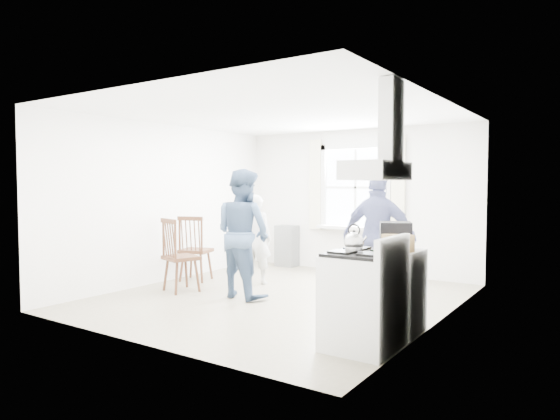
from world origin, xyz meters
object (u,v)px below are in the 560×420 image
(windsor_chair_b, at_px, (174,247))
(stereo_stack, at_px, (396,236))
(person_left, at_px, (256,239))
(person_right, at_px, (379,237))
(windsor_chair_a, at_px, (193,241))
(gas_stove, at_px, (364,299))
(person_mid, at_px, (243,233))
(low_cabinet, at_px, (397,291))

(windsor_chair_b, bearing_deg, stereo_stack, -0.02)
(person_left, relative_size, person_right, 0.82)
(windsor_chair_a, height_order, person_left, person_left)
(gas_stove, distance_m, windsor_chair_a, 4.03)
(person_left, bearing_deg, person_right, 161.20)
(person_mid, bearing_deg, windsor_chair_a, -7.82)
(stereo_stack, height_order, windsor_chair_b, stereo_stack)
(low_cabinet, height_order, person_mid, person_mid)
(low_cabinet, relative_size, person_left, 0.62)
(stereo_stack, bearing_deg, windsor_chair_a, 168.80)
(stereo_stack, bearing_deg, person_right, 120.06)
(person_left, bearing_deg, low_cabinet, 136.62)
(gas_stove, distance_m, stereo_stack, 0.94)
(gas_stove, height_order, windsor_chair_b, gas_stove)
(stereo_stack, relative_size, person_mid, 0.23)
(low_cabinet, bearing_deg, windsor_chair_a, 168.17)
(windsor_chair_a, xyz_separation_m, person_left, (0.96, 0.45, 0.06))
(stereo_stack, distance_m, windsor_chair_b, 3.45)
(stereo_stack, bearing_deg, gas_stove, -92.14)
(low_cabinet, relative_size, person_right, 0.51)
(gas_stove, bearing_deg, low_cabinet, 84.32)
(windsor_chair_b, height_order, person_mid, person_mid)
(windsor_chair_b, relative_size, person_right, 0.63)
(person_left, xyz_separation_m, person_mid, (0.42, -0.86, 0.19))
(gas_stove, relative_size, person_right, 0.63)
(low_cabinet, relative_size, stereo_stack, 2.11)
(low_cabinet, distance_m, windsor_chair_a, 3.90)
(person_mid, bearing_deg, person_right, -143.17)
(windsor_chair_b, distance_m, person_mid, 1.12)
(gas_stove, distance_m, low_cabinet, 0.70)
(low_cabinet, distance_m, windsor_chair_b, 3.48)
(windsor_chair_a, relative_size, person_mid, 0.60)
(stereo_stack, bearing_deg, person_left, 156.97)
(windsor_chair_a, distance_m, person_left, 1.06)
(low_cabinet, distance_m, person_right, 1.55)
(gas_stove, distance_m, person_left, 3.40)
(windsor_chair_b, bearing_deg, person_left, 62.43)
(low_cabinet, bearing_deg, person_right, 120.44)
(person_mid, bearing_deg, windsor_chair_b, 26.63)
(windsor_chair_a, xyz_separation_m, person_right, (3.06, 0.48, 0.22))
(windsor_chair_a, xyz_separation_m, windsor_chair_b, (0.33, -0.75, 0.01))
(stereo_stack, height_order, windsor_chair_a, stereo_stack)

